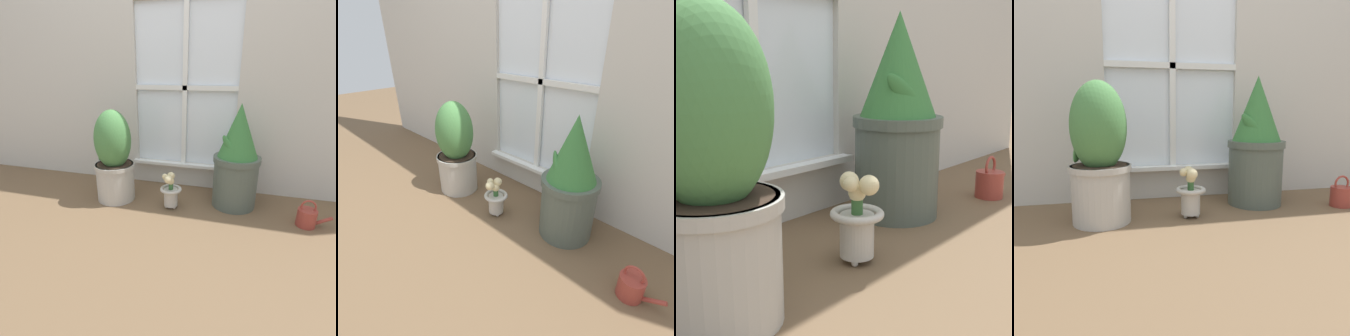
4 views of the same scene
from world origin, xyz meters
The scene contains 5 objects.
ground_plane centered at (0.00, 0.00, 0.00)m, with size 10.00×10.00×0.00m, color brown.
potted_plant_left centered at (-0.44, 0.13, 0.33)m, with size 0.30×0.30×0.69m.
potted_plant_right centered at (0.44, 0.27, 0.35)m, with size 0.33×0.33×0.74m.
flower_vase centered at (0.00, 0.10, 0.13)m, with size 0.16×0.16×0.27m.
watering_can centered at (0.91, 0.10, 0.06)m, with size 0.21×0.12×0.18m.
Camera 2 is at (1.06, -0.89, 1.10)m, focal length 28.00 mm.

